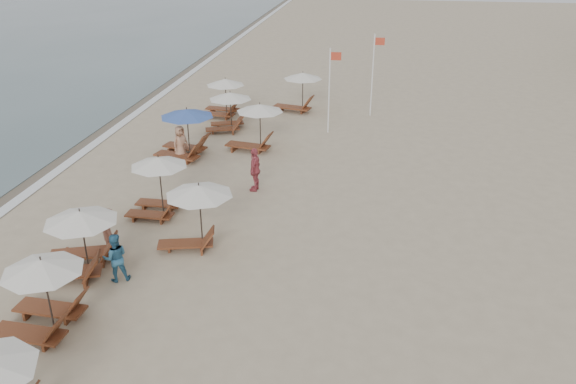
% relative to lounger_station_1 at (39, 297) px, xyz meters
% --- Properties ---
extents(ground, '(160.00, 160.00, 0.00)m').
position_rel_lounger_station_1_xyz_m(ground, '(5.81, 0.14, -1.03)').
color(ground, tan).
rests_on(ground, ground).
extents(wet_sand_band, '(3.20, 140.00, 0.01)m').
position_rel_lounger_station_1_xyz_m(wet_sand_band, '(-6.69, 10.14, -1.03)').
color(wet_sand_band, '#6B5E4C').
rests_on(wet_sand_band, ground).
extents(foam_line, '(0.50, 140.00, 0.02)m').
position_rel_lounger_station_1_xyz_m(foam_line, '(-5.39, 10.14, -1.02)').
color(foam_line, white).
rests_on(foam_line, ground).
extents(lounger_station_1, '(2.51, 2.10, 2.18)m').
position_rel_lounger_station_1_xyz_m(lounger_station_1, '(0.00, 0.00, 0.00)').
color(lounger_station_1, brown).
rests_on(lounger_station_1, ground).
extents(lounger_station_2, '(2.75, 2.63, 2.11)m').
position_rel_lounger_station_1_xyz_m(lounger_station_2, '(-0.47, 2.86, -0.05)').
color(lounger_station_2, brown).
rests_on(lounger_station_2, ground).
extents(lounger_station_3, '(2.32, 2.08, 2.32)m').
position_rel_lounger_station_1_xyz_m(lounger_station_3, '(0.55, 6.97, 0.17)').
color(lounger_station_3, brown).
rests_on(lounger_station_3, ground).
extents(lounger_station_4, '(2.83, 2.45, 2.32)m').
position_rel_lounger_station_1_xyz_m(lounger_station_4, '(-0.39, 12.91, 0.11)').
color(lounger_station_4, brown).
rests_on(lounger_station_4, ground).
extents(lounger_station_5, '(2.46, 2.23, 2.06)m').
position_rel_lounger_station_1_xyz_m(lounger_station_5, '(0.64, 17.04, 0.09)').
color(lounger_station_5, brown).
rests_on(lounger_station_5, ground).
extents(lounger_station_6, '(2.52, 2.15, 2.14)m').
position_rel_lounger_station_1_xyz_m(lounger_station_6, '(-0.31, 19.52, 0.02)').
color(lounger_station_6, brown).
rests_on(lounger_station_6, ground).
extents(inland_station_0, '(2.61, 2.24, 2.22)m').
position_rel_lounger_station_1_xyz_m(inland_station_0, '(2.67, 4.86, 0.41)').
color(inland_station_0, brown).
rests_on(inland_station_0, ground).
extents(inland_station_1, '(2.84, 2.24, 2.22)m').
position_rel_lounger_station_1_xyz_m(inland_station_1, '(2.64, 14.34, 0.26)').
color(inland_station_1, brown).
rests_on(inland_station_1, ground).
extents(inland_station_2, '(2.91, 2.24, 2.22)m').
position_rel_lounger_station_1_xyz_m(inland_station_2, '(3.75, 21.08, 0.23)').
color(inland_station_2, brown).
rests_on(inland_station_2, ground).
extents(beachgoer_near, '(0.74, 0.64, 1.70)m').
position_rel_lounger_station_1_xyz_m(beachgoer_near, '(0.66, -2.63, -0.18)').
color(beachgoer_near, '#A77F5B').
rests_on(beachgoer_near, ground).
extents(beachgoer_mid_a, '(0.94, 0.87, 1.56)m').
position_rel_lounger_station_1_xyz_m(beachgoer_mid_a, '(0.91, 2.57, -0.26)').
color(beachgoer_mid_a, teal).
rests_on(beachgoer_mid_a, ground).
extents(beachgoer_mid_b, '(1.18, 1.15, 1.62)m').
position_rel_lounger_station_1_xyz_m(beachgoer_mid_b, '(0.04, 4.02, -0.22)').
color(beachgoer_mid_b, brown).
rests_on(beachgoer_mid_b, ground).
extents(beachgoer_far_a, '(0.52, 1.09, 1.82)m').
position_rel_lounger_station_1_xyz_m(beachgoer_far_a, '(3.66, 9.74, -0.13)').
color(beachgoer_far_a, '#B34751').
rests_on(beachgoer_far_a, ground).
extents(beachgoer_far_b, '(0.88, 0.94, 1.61)m').
position_rel_lounger_station_1_xyz_m(beachgoer_far_b, '(-0.43, 12.58, -0.23)').
color(beachgoer_far_b, tan).
rests_on(beachgoer_far_b, ground).
extents(flag_pole_near, '(0.60, 0.08, 4.37)m').
position_rel_lounger_station_1_xyz_m(flag_pole_near, '(5.93, 17.56, 1.39)').
color(flag_pole_near, silver).
rests_on(flag_pole_near, ground).
extents(flag_pole_far, '(0.60, 0.08, 4.58)m').
position_rel_lounger_station_1_xyz_m(flag_pole_far, '(8.02, 20.88, 1.50)').
color(flag_pole_far, silver).
rests_on(flag_pole_far, ground).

